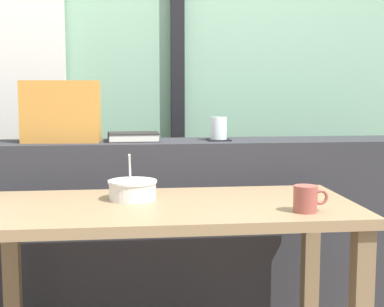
% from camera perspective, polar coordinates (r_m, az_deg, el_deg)
% --- Properties ---
extents(outdoor_backdrop, '(4.80, 0.08, 2.80)m').
position_cam_1_polar(outdoor_backdrop, '(3.11, -3.45, 12.39)').
color(outdoor_backdrop, '#84B293').
rests_on(outdoor_backdrop, ground).
extents(curtain_left_panel, '(0.56, 0.06, 2.50)m').
position_cam_1_polar(curtain_left_panel, '(3.05, -17.94, 9.36)').
color(curtain_left_panel, silver).
rests_on(curtain_left_panel, ground).
extents(window_divider_post, '(0.07, 0.05, 2.60)m').
position_cam_1_polar(window_divider_post, '(3.04, -1.46, 10.64)').
color(window_divider_post, black).
rests_on(window_divider_post, ground).
extents(dark_console_ledge, '(2.80, 0.29, 0.86)m').
position_cam_1_polar(dark_console_ledge, '(2.54, -2.48, -8.42)').
color(dark_console_ledge, '#2D2D33').
rests_on(dark_console_ledge, ground).
extents(breakfast_table, '(1.26, 0.60, 0.70)m').
position_cam_1_polar(breakfast_table, '(1.96, -2.20, -8.25)').
color(breakfast_table, '#826849').
rests_on(breakfast_table, ground).
extents(coaster_square, '(0.10, 0.10, 0.00)m').
position_cam_1_polar(coaster_square, '(2.48, 2.69, 1.39)').
color(coaster_square, black).
rests_on(coaster_square, dark_console_ledge).
extents(juice_glass, '(0.07, 0.07, 0.10)m').
position_cam_1_polar(juice_glass, '(2.48, 2.69, 2.45)').
color(juice_glass, white).
rests_on(juice_glass, coaster_square).
extents(closed_book, '(0.22, 0.16, 0.04)m').
position_cam_1_polar(closed_book, '(2.47, -5.97, 1.69)').
color(closed_book, black).
rests_on(closed_book, dark_console_ledge).
extents(throw_pillow, '(0.33, 0.16, 0.26)m').
position_cam_1_polar(throw_pillow, '(2.46, -13.03, 4.15)').
color(throw_pillow, '#D18938').
rests_on(throw_pillow, dark_console_ledge).
extents(soup_bowl, '(0.17, 0.17, 0.16)m').
position_cam_1_polar(soup_bowl, '(2.01, -6.00, -3.66)').
color(soup_bowl, silver).
rests_on(soup_bowl, breakfast_table).
extents(fork_utensil, '(0.09, 0.16, 0.01)m').
position_cam_1_polar(fork_utensil, '(2.17, 11.17, -3.82)').
color(fork_utensil, silver).
rests_on(fork_utensil, breakfast_table).
extents(ceramic_mug, '(0.11, 0.08, 0.08)m').
position_cam_1_polar(ceramic_mug, '(1.84, 11.39, -4.48)').
color(ceramic_mug, '#9E4C42').
rests_on(ceramic_mug, breakfast_table).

